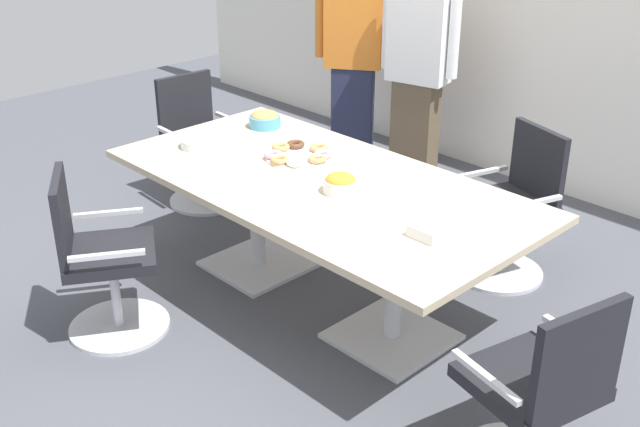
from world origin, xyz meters
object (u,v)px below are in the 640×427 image
at_px(office_chair_2, 538,400).
at_px(napkin_pile, 430,231).
at_px(donut_platter, 298,155).
at_px(person_standing_0, 354,57).
at_px(office_chair_3, 512,212).
at_px(plate_stack, 199,143).
at_px(snack_bowl_cookies, 265,119).
at_px(person_standing_1, 418,71).
at_px(office_chair_1, 101,264).
at_px(snack_bowl_chips_orange, 340,183).
at_px(conference_table, 320,201).
at_px(office_chair_0, 199,148).

relative_size(office_chair_2, napkin_pile, 5.90).
height_order(donut_platter, napkin_pile, napkin_pile).
bearing_deg(person_standing_0, napkin_pile, 106.38).
distance_m(office_chair_3, napkin_pile, 1.23).
bearing_deg(plate_stack, snack_bowl_cookies, 90.46).
relative_size(person_standing_1, donut_platter, 4.27).
xyz_separation_m(office_chair_2, person_standing_1, (-2.35, 2.08, 0.47)).
distance_m(office_chair_1, office_chair_3, 2.37).
distance_m(person_standing_0, snack_bowl_chips_orange, 2.29).
xyz_separation_m(conference_table, person_standing_0, (-1.35, 1.67, 0.26)).
bearing_deg(napkin_pile, snack_bowl_chips_orange, 174.34).
bearing_deg(office_chair_3, office_chair_2, 145.15).
relative_size(office_chair_3, snack_bowl_chips_orange, 5.01).
bearing_deg(office_chair_1, snack_bowl_chips_orange, 84.06).
distance_m(conference_table, snack_bowl_cookies, 0.95).
relative_size(office_chair_2, donut_platter, 2.30).
bearing_deg(office_chair_0, person_standing_1, 151.07).
bearing_deg(office_chair_3, person_standing_0, 0.23).
height_order(conference_table, person_standing_1, person_standing_1).
bearing_deg(person_standing_1, plate_stack, 73.76).
bearing_deg(plate_stack, office_chair_2, -4.51).
relative_size(person_standing_0, snack_bowl_cookies, 8.41).
bearing_deg(conference_table, person_standing_0, 128.88).
xyz_separation_m(office_chair_1, office_chair_2, (2.18, 0.68, 0.00)).
distance_m(office_chair_2, person_standing_0, 3.62).
height_order(conference_table, plate_stack, plate_stack).
bearing_deg(person_standing_1, snack_bowl_cookies, 72.25).
bearing_deg(plate_stack, snack_bowl_chips_orange, 7.13).
bearing_deg(napkin_pile, donut_platter, 168.56).
bearing_deg(office_chair_1, donut_platter, 109.04).
bearing_deg(napkin_pile, office_chair_3, 103.06).
xyz_separation_m(office_chair_2, office_chair_3, (-1.05, 1.40, 0.00)).
bearing_deg(person_standing_1, conference_table, 100.73).
distance_m(snack_bowl_chips_orange, plate_stack, 1.06).
relative_size(snack_bowl_chips_orange, plate_stack, 0.81).
xyz_separation_m(office_chair_3, person_standing_1, (-1.31, 0.68, 0.47)).
bearing_deg(snack_bowl_cookies, snack_bowl_chips_orange, -20.00).
xyz_separation_m(person_standing_1, donut_platter, (0.42, -1.58, -0.11)).
bearing_deg(office_chair_2, person_standing_0, 69.21).
height_order(office_chair_3, person_standing_0, person_standing_0).
relative_size(office_chair_0, office_chair_1, 1.00).
relative_size(conference_table, donut_platter, 6.07).
height_order(snack_bowl_cookies, donut_platter, snack_bowl_cookies).
bearing_deg(office_chair_0, plate_stack, 58.91).
bearing_deg(office_chair_0, office_chair_3, 111.10).
distance_m(office_chair_1, snack_bowl_cookies, 1.47).
bearing_deg(office_chair_2, donut_platter, 89.31).
xyz_separation_m(conference_table, snack_bowl_chips_orange, (0.19, -0.03, 0.17)).
distance_m(person_standing_0, plate_stack, 1.90).
relative_size(office_chair_1, plate_stack, 4.05).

